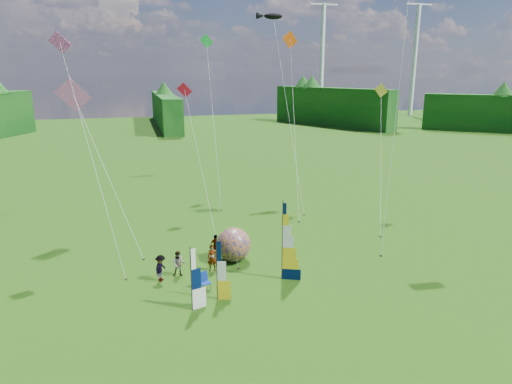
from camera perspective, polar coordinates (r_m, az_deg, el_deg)
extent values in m
plane|color=#2C510C|center=(26.24, 4.54, -13.76)|extent=(220.00, 220.00, 0.00)
sphere|color=#000670|center=(31.13, -2.81, -6.59)|extent=(2.92, 2.92, 2.34)
imported|color=#66594C|center=(29.85, -5.47, -8.20)|extent=(0.68, 0.47, 1.77)
imported|color=#66594C|center=(29.43, -9.65, -8.84)|extent=(0.86, 0.54, 1.64)
imported|color=#66594C|center=(28.97, -11.83, -9.30)|extent=(0.90, 1.14, 1.69)
imported|color=#66594C|center=(31.88, -5.03, -6.75)|extent=(0.94, 0.99, 1.66)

